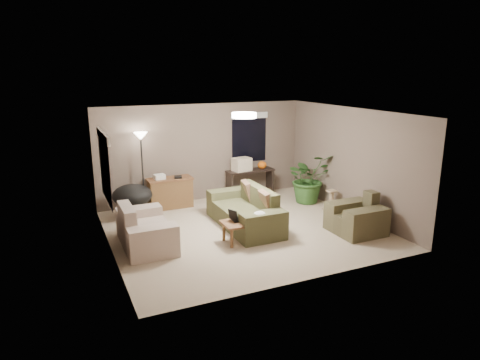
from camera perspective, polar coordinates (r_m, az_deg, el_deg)
name	(u,v)px	position (r m, az deg, el deg)	size (l,w,h in m)	color
room_shell	(244,173)	(8.87, 0.53, 0.96)	(5.50, 5.50, 5.50)	#BDA68C
main_sofa	(246,213)	(9.34, 0.80, -4.44)	(0.95, 2.20, 0.85)	#454529
throw_pillows	(257,196)	(9.34, 2.23, -2.17)	(0.31, 1.38, 0.47)	#8C7251
loveseat	(144,231)	(8.52, -12.65, -6.71)	(0.90, 1.60, 0.85)	beige
armchair	(357,219)	(9.32, 15.30, -5.01)	(0.95, 1.00, 0.85)	#454029
coffee_table	(247,224)	(8.54, 0.95, -5.85)	(1.00, 0.55, 0.42)	brown
laptop	(237,218)	(8.51, -0.36, -5.04)	(0.40, 0.25, 0.24)	black
plastic_bag	(260,217)	(8.43, 2.63, -4.89)	(0.31, 0.28, 0.22)	white
desk	(170,193)	(10.72, -9.28, -1.68)	(1.10, 0.50, 0.75)	brown
desk_papers	(163,177)	(10.56, -10.17, 0.42)	(0.70, 0.29, 0.12)	silver
console_table	(250,181)	(11.43, 1.36, -0.16)	(1.30, 0.40, 0.75)	black
pumpkin	(262,165)	(11.49, 2.95, 2.01)	(0.24, 0.24, 0.20)	orange
cardboard_box	(242,164)	(11.22, 0.23, 2.10)	(0.46, 0.34, 0.34)	beige
papasan_chair	(133,199)	(10.08, -14.14, -2.46)	(0.93, 0.93, 0.80)	black
floor_lamp	(141,146)	(10.35, -13.05, 4.50)	(0.32, 0.32, 1.91)	black
ceiling_fixture	(244,115)	(8.67, 0.55, 8.63)	(0.50, 0.50, 0.10)	white
houseplant	(308,183)	(11.12, 9.10, -0.43)	(1.15, 1.28, 1.00)	#2D5923
cat_scratching_post	(331,202)	(10.65, 12.07, -2.83)	(0.32, 0.32, 0.50)	tan
window_left	(104,156)	(8.32, -17.71, 3.13)	(0.05, 1.56, 1.33)	black
window_back	(249,129)	(11.52, 1.25, 6.80)	(1.06, 0.05, 1.33)	black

